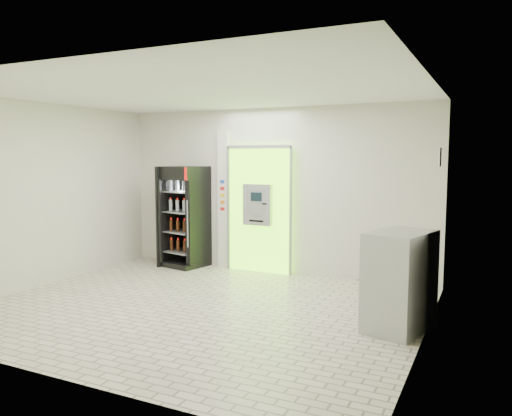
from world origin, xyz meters
The scene contains 7 objects.
ground centered at (0.00, 0.00, 0.00)m, with size 6.00×6.00×0.00m, color beige.
room_shell centered at (0.00, 0.00, 1.84)m, with size 6.00×6.00×6.00m.
atm_assembly centered at (-0.20, 2.41, 1.17)m, with size 1.30×0.24×2.33m.
pillar centered at (-0.98, 2.45, 1.30)m, with size 0.22×0.11×2.60m.
beverage_cooler centered at (-1.70, 2.18, 0.93)m, with size 0.85×0.81×1.94m.
steel_cabinet centered at (2.68, 0.33, 0.61)m, with size 0.84×1.04×1.22m.
exit_sign centered at (2.99, 1.40, 2.12)m, with size 0.02×0.22×0.26m.
Camera 1 is at (3.69, -5.82, 2.14)m, focal length 35.00 mm.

